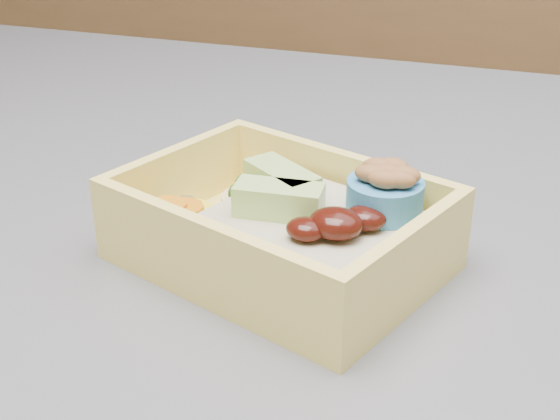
% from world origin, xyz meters
% --- Properties ---
extents(bento_box, '(0.21, 0.18, 0.06)m').
position_xyz_m(bento_box, '(0.12, -0.13, 0.94)').
color(bento_box, '#FFE269').
rests_on(bento_box, island).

